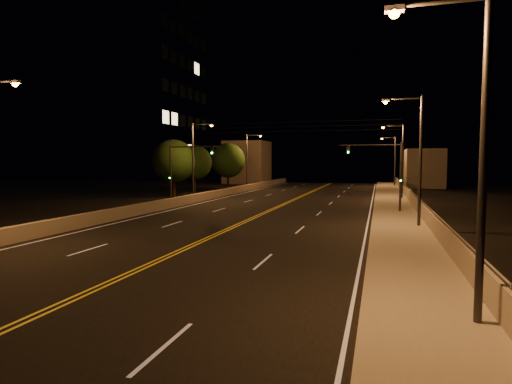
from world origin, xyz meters
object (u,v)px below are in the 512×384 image
(traffic_signal_left, at_px, (180,168))
(streetlight_1, at_px, (416,152))
(streetlight_2, at_px, (400,156))
(traffic_signal_right, at_px, (388,169))
(streetlight_3, at_px, (393,158))
(tree_2, at_px, (228,160))
(streetlight_5, at_px, (195,156))
(streetlight_6, at_px, (249,158))
(tree_0, at_px, (174,161))
(streetlight_0, at_px, (471,139))
(tree_1, at_px, (194,163))
(building_tower, at_px, (110,82))

(traffic_signal_left, bearing_deg, streetlight_1, -21.37)
(streetlight_2, relative_size, traffic_signal_right, 1.43)
(streetlight_3, relative_size, traffic_signal_right, 1.43)
(streetlight_3, height_order, tree_2, streetlight_3)
(streetlight_5, bearing_deg, traffic_signal_right, -16.63)
(traffic_signal_left, bearing_deg, tree_2, 99.66)
(streetlight_6, xyz_separation_m, tree_2, (-3.11, -0.79, -0.44))
(traffic_signal_left, xyz_separation_m, tree_0, (-5.66, 9.73, 0.63))
(streetlight_2, bearing_deg, tree_2, 155.76)
(streetlight_0, distance_m, streetlight_3, 63.86)
(tree_0, relative_size, tree_1, 1.05)
(streetlight_1, height_order, streetlight_2, same)
(streetlight_3, bearing_deg, traffic_signal_right, -92.25)
(streetlight_6, bearing_deg, streetlight_5, -90.00)
(streetlight_0, height_order, traffic_signal_left, streetlight_0)
(tree_2, bearing_deg, traffic_signal_left, -80.34)
(streetlight_0, height_order, streetlight_6, same)
(streetlight_0, distance_m, streetlight_1, 17.13)
(streetlight_5, relative_size, building_tower, 0.26)
(streetlight_5, relative_size, tree_2, 1.19)
(traffic_signal_right, bearing_deg, tree_2, 132.79)
(streetlight_3, height_order, streetlight_6, same)
(traffic_signal_left, bearing_deg, building_tower, 138.08)
(streetlight_5, xyz_separation_m, tree_1, (-5.72, 12.38, -0.76))
(streetlight_0, bearing_deg, traffic_signal_right, 93.47)
(tree_1, bearing_deg, traffic_signal_left, -69.53)
(streetlight_6, height_order, tree_1, streetlight_6)
(streetlight_0, distance_m, tree_0, 43.41)
(streetlight_2, height_order, tree_0, streetlight_2)
(streetlight_1, distance_m, streetlight_2, 21.74)
(streetlight_3, distance_m, tree_1, 34.00)
(streetlight_2, xyz_separation_m, streetlight_3, (0.00, 25.00, 0.00))
(streetlight_2, bearing_deg, tree_1, 170.54)
(streetlight_6, height_order, traffic_signal_right, streetlight_6)
(streetlight_3, xyz_separation_m, building_tower, (-39.92, -21.17, 10.87))
(streetlight_6, xyz_separation_m, tree_0, (-4.54, -15.90, -0.55))
(streetlight_5, distance_m, traffic_signal_right, 20.79)
(streetlight_0, relative_size, building_tower, 0.26)
(tree_2, bearing_deg, streetlight_0, -63.84)
(tree_0, bearing_deg, traffic_signal_left, -59.82)
(streetlight_6, bearing_deg, streetlight_1, -57.47)
(streetlight_0, xyz_separation_m, tree_1, (-27.13, 43.39, -0.76))
(streetlight_1, bearing_deg, tree_1, 135.93)
(streetlight_1, bearing_deg, tree_0, 145.74)
(streetlight_3, bearing_deg, traffic_signal_left, -117.60)
(building_tower, bearing_deg, tree_1, 3.10)
(building_tower, distance_m, tree_1, 17.31)
(streetlight_1, bearing_deg, streetlight_3, 90.00)
(streetlight_0, distance_m, traffic_signal_left, 32.27)
(streetlight_3, height_order, tree_0, streetlight_3)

